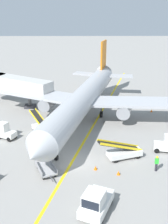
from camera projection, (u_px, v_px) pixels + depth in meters
ground_plane at (79, 162)px, 28.75m from camera, size 300.00×300.00×0.00m
taxi_line_yellow at (84, 141)px, 33.43m from camera, size 21.88×77.11×0.01m
airliner at (85, 97)px, 38.90m from camera, size 27.83×34.75×10.10m
jet_bridge at (15, 85)px, 45.14m from camera, size 12.17×8.98×4.85m
pushback_tug at (96, 202)px, 21.28m from camera, size 3.18×4.06×2.20m
baggage_tug_near_wing at (5, 132)px, 33.83m from camera, size 2.73×2.20×2.10m
baggage_tug_by_cargo_door at (166, 144)px, 30.64m from camera, size 2.62×1.79×2.10m
belt_loader_forward_hold at (124, 152)px, 29.35m from camera, size 5.15×2.72×2.59m
belt_loader_aft_hold at (42, 128)px, 35.21m from camera, size 3.82×4.85×2.59m
baggage_cart_loaded at (46, 168)px, 26.80m from camera, size 2.54×3.77×0.94m
ground_crew_marshaller at (157, 163)px, 26.93m from camera, size 0.36×0.24×1.70m
safety_cone_nose_left at (119, 173)px, 26.51m from camera, size 0.36×0.36×0.44m
safety_cone_wingtip_left at (152, 111)px, 42.91m from camera, size 0.36×0.36×0.44m
safety_cone_wingtip_right at (96, 168)px, 27.36m from camera, size 0.36×0.36×0.44m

